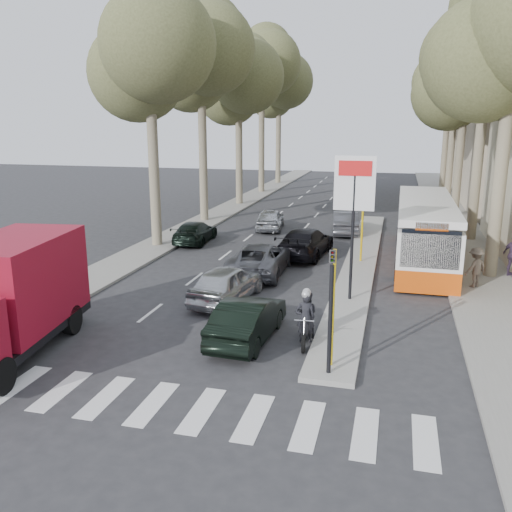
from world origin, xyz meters
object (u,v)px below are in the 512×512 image
at_px(silver_hatchback, 227,283).
at_px(motorcycle, 306,317).
at_px(red_truck, 7,296).
at_px(city_bus, 424,229).
at_px(dark_hatchback, 248,319).

bearing_deg(silver_hatchback, motorcycle, 146.66).
relative_size(red_truck, city_bus, 0.57).
bearing_deg(red_truck, dark_hatchback, 15.13).
bearing_deg(silver_hatchback, red_truck, 60.21).
xyz_separation_m(silver_hatchback, red_truck, (-4.77, -6.29, 1.09)).
xyz_separation_m(silver_hatchback, dark_hatchback, (1.80, -3.50, -0.03)).
distance_m(dark_hatchback, motorcycle, 1.85).
distance_m(silver_hatchback, motorcycle, 4.76).
relative_size(dark_hatchback, city_bus, 0.36).
distance_m(silver_hatchback, city_bus, 11.31).
bearing_deg(city_bus, motorcycle, -108.89).
bearing_deg(motorcycle, silver_hatchback, 133.45).
relative_size(silver_hatchback, dark_hatchback, 1.01).
bearing_deg(city_bus, silver_hatchback, -132.00).
bearing_deg(city_bus, dark_hatchback, -115.73).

